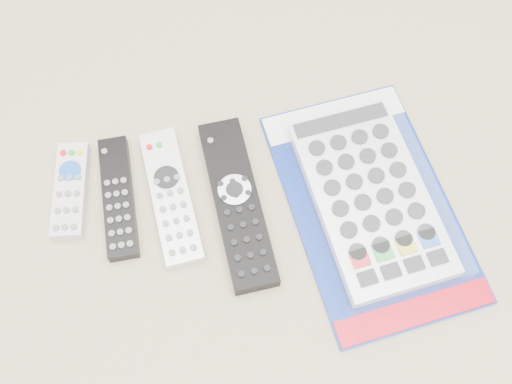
{
  "coord_description": "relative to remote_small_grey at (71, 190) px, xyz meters",
  "views": [
    {
      "loc": [
        0.0,
        -0.31,
        0.75
      ],
      "look_at": [
        0.06,
        0.03,
        0.01
      ],
      "focal_mm": 40.0,
      "sensor_mm": 36.0,
      "label": 1
    }
  ],
  "objects": [
    {
      "name": "remote_silver_dvd",
      "position": [
        0.14,
        -0.03,
        0.0
      ],
      "size": [
        0.07,
        0.21,
        0.02
      ],
      "rotation": [
        0.0,
        0.0,
        0.1
      ],
      "color": "silver",
      "rests_on": "ground"
    },
    {
      "name": "remote_slim_black",
      "position": [
        0.07,
        -0.02,
        -0.0
      ],
      "size": [
        0.05,
        0.19,
        0.02
      ],
      "rotation": [
        0.0,
        0.0,
        0.03
      ],
      "color": "black",
      "rests_on": "ground"
    },
    {
      "name": "remote_small_grey",
      "position": [
        0.0,
        0.0,
        0.0
      ],
      "size": [
        0.06,
        0.15,
        0.02
      ],
      "rotation": [
        0.0,
        0.0,
        -0.1
      ],
      "color": "silver",
      "rests_on": "ground"
    },
    {
      "name": "remote_large_black",
      "position": [
        0.23,
        -0.06,
        0.0
      ],
      "size": [
        0.08,
        0.26,
        0.03
      ],
      "rotation": [
        0.0,
        0.0,
        0.07
      ],
      "color": "black",
      "rests_on": "ground"
    },
    {
      "name": "jumbo_remote_packaged",
      "position": [
        0.42,
        -0.08,
        0.01
      ],
      "size": [
        0.27,
        0.39,
        0.05
      ],
      "rotation": [
        0.0,
        0.0,
        0.13
      ],
      "color": "navy",
      "rests_on": "ground"
    }
  ]
}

